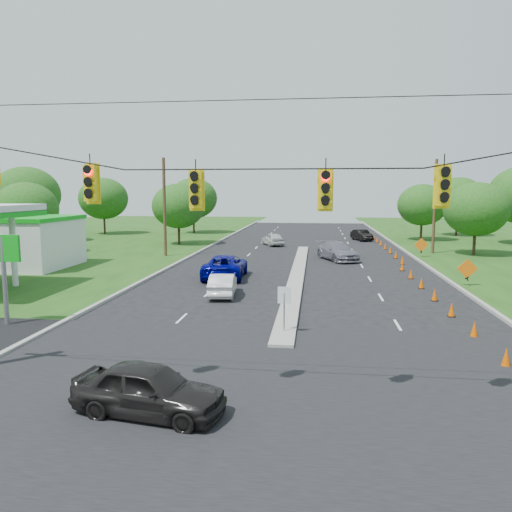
# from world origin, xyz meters

# --- Properties ---
(ground) EXTENTS (160.00, 160.00, 0.00)m
(ground) POSITION_xyz_m (0.00, 0.00, 0.00)
(ground) COLOR black
(ground) RESTS_ON ground
(cross_street) EXTENTS (160.00, 14.00, 0.02)m
(cross_street) POSITION_xyz_m (0.00, 0.00, 0.00)
(cross_street) COLOR black
(cross_street) RESTS_ON ground
(curb_left) EXTENTS (0.25, 110.00, 0.16)m
(curb_left) POSITION_xyz_m (-10.10, 30.00, 0.00)
(curb_left) COLOR gray
(curb_left) RESTS_ON ground
(curb_right) EXTENTS (0.25, 110.00, 0.16)m
(curb_right) POSITION_xyz_m (10.10, 30.00, 0.00)
(curb_right) COLOR gray
(curb_right) RESTS_ON ground
(median) EXTENTS (1.00, 34.00, 0.18)m
(median) POSITION_xyz_m (0.00, 21.00, 0.00)
(median) COLOR gray
(median) RESTS_ON ground
(median_sign) EXTENTS (0.55, 0.06, 2.05)m
(median_sign) POSITION_xyz_m (0.00, 6.00, 1.46)
(median_sign) COLOR gray
(median_sign) RESTS_ON ground
(signal_span) EXTENTS (25.60, 0.32, 9.00)m
(signal_span) POSITION_xyz_m (-0.05, -1.00, 4.97)
(signal_span) COLOR #422D1C
(signal_span) RESTS_ON ground
(utility_pole_far_left) EXTENTS (0.28, 0.28, 9.00)m
(utility_pole_far_left) POSITION_xyz_m (-12.50, 30.00, 4.50)
(utility_pole_far_left) COLOR #422D1C
(utility_pole_far_left) RESTS_ON ground
(utility_pole_far_right) EXTENTS (0.28, 0.28, 9.00)m
(utility_pole_far_right) POSITION_xyz_m (12.50, 35.00, 4.50)
(utility_pole_far_right) COLOR #422D1C
(utility_pole_far_right) RESTS_ON ground
(cone_0) EXTENTS (0.32, 0.32, 0.70)m
(cone_0) POSITION_xyz_m (7.83, 3.00, 0.35)
(cone_0) COLOR #D85000
(cone_0) RESTS_ON ground
(cone_1) EXTENTS (0.32, 0.32, 0.70)m
(cone_1) POSITION_xyz_m (7.83, 6.50, 0.35)
(cone_1) COLOR #D85000
(cone_1) RESTS_ON ground
(cone_2) EXTENTS (0.32, 0.32, 0.70)m
(cone_2) POSITION_xyz_m (7.83, 10.00, 0.35)
(cone_2) COLOR #D85000
(cone_2) RESTS_ON ground
(cone_3) EXTENTS (0.32, 0.32, 0.70)m
(cone_3) POSITION_xyz_m (7.83, 13.50, 0.35)
(cone_3) COLOR #D85000
(cone_3) RESTS_ON ground
(cone_4) EXTENTS (0.32, 0.32, 0.70)m
(cone_4) POSITION_xyz_m (7.83, 17.00, 0.35)
(cone_4) COLOR #D85000
(cone_4) RESTS_ON ground
(cone_5) EXTENTS (0.32, 0.32, 0.70)m
(cone_5) POSITION_xyz_m (7.83, 20.50, 0.35)
(cone_5) COLOR #D85000
(cone_5) RESTS_ON ground
(cone_6) EXTENTS (0.32, 0.32, 0.70)m
(cone_6) POSITION_xyz_m (7.83, 24.00, 0.35)
(cone_6) COLOR #D85000
(cone_6) RESTS_ON ground
(cone_7) EXTENTS (0.32, 0.32, 0.70)m
(cone_7) POSITION_xyz_m (8.43, 27.50, 0.35)
(cone_7) COLOR #D85000
(cone_7) RESTS_ON ground
(cone_8) EXTENTS (0.32, 0.32, 0.70)m
(cone_8) POSITION_xyz_m (8.43, 31.00, 0.35)
(cone_8) COLOR #D85000
(cone_8) RESTS_ON ground
(cone_9) EXTENTS (0.32, 0.32, 0.70)m
(cone_9) POSITION_xyz_m (8.43, 34.50, 0.35)
(cone_9) COLOR #D85000
(cone_9) RESTS_ON ground
(cone_10) EXTENTS (0.32, 0.32, 0.70)m
(cone_10) POSITION_xyz_m (8.43, 38.00, 0.35)
(cone_10) COLOR #D85000
(cone_10) RESTS_ON ground
(cone_11) EXTENTS (0.32, 0.32, 0.70)m
(cone_11) POSITION_xyz_m (8.43, 41.50, 0.35)
(cone_11) COLOR #D85000
(cone_11) RESTS_ON ground
(cone_12) EXTENTS (0.32, 0.32, 0.70)m
(cone_12) POSITION_xyz_m (8.43, 45.00, 0.35)
(cone_12) COLOR #D85000
(cone_12) RESTS_ON ground
(cone_13) EXTENTS (0.32, 0.32, 0.70)m
(cone_13) POSITION_xyz_m (8.43, 48.50, 0.35)
(cone_13) COLOR #D85000
(cone_13) RESTS_ON ground
(work_sign_1) EXTENTS (1.27, 0.58, 1.37)m
(work_sign_1) POSITION_xyz_m (10.80, 18.00, 1.09)
(work_sign_1) COLOR black
(work_sign_1) RESTS_ON ground
(work_sign_2) EXTENTS (1.27, 0.58, 1.37)m
(work_sign_2) POSITION_xyz_m (10.80, 32.00, 1.09)
(work_sign_2) COLOR black
(work_sign_2) RESTS_ON ground
(tree_2) EXTENTS (5.88, 5.88, 6.86)m
(tree_2) POSITION_xyz_m (-26.00, 30.00, 4.34)
(tree_2) COLOR black
(tree_2) RESTS_ON ground
(tree_3) EXTENTS (7.56, 7.56, 8.82)m
(tree_3) POSITION_xyz_m (-32.00, 40.00, 5.58)
(tree_3) COLOR black
(tree_3) RESTS_ON ground
(tree_4) EXTENTS (6.72, 6.72, 7.84)m
(tree_4) POSITION_xyz_m (-28.00, 52.00, 4.96)
(tree_4) COLOR black
(tree_4) RESTS_ON ground
(tree_5) EXTENTS (5.88, 5.88, 6.86)m
(tree_5) POSITION_xyz_m (-14.00, 40.00, 4.34)
(tree_5) COLOR black
(tree_5) RESTS_ON ground
(tree_6) EXTENTS (6.72, 6.72, 7.84)m
(tree_6) POSITION_xyz_m (-16.00, 55.00, 4.96)
(tree_6) COLOR black
(tree_6) RESTS_ON ground
(tree_9) EXTENTS (5.88, 5.88, 6.86)m
(tree_9) POSITION_xyz_m (16.00, 34.00, 4.34)
(tree_9) COLOR black
(tree_9) RESTS_ON ground
(tree_11) EXTENTS (6.72, 6.72, 7.84)m
(tree_11) POSITION_xyz_m (20.00, 55.00, 4.96)
(tree_11) COLOR black
(tree_11) RESTS_ON ground
(tree_12) EXTENTS (5.88, 5.88, 6.86)m
(tree_12) POSITION_xyz_m (14.00, 48.00, 4.34)
(tree_12) COLOR black
(tree_12) RESTS_ON ground
(black_sedan) EXTENTS (4.42, 2.38, 1.43)m
(black_sedan) POSITION_xyz_m (-3.13, -2.02, 0.71)
(black_sedan) COLOR black
(black_sedan) RESTS_ON ground
(white_sedan) EXTENTS (1.75, 4.07, 1.30)m
(white_sedan) POSITION_xyz_m (-4.02, 13.45, 0.65)
(white_sedan) COLOR white
(white_sedan) RESTS_ON ground
(blue_pickup) EXTENTS (2.87, 5.89, 1.61)m
(blue_pickup) POSITION_xyz_m (-4.96, 19.45, 0.81)
(blue_pickup) COLOR #000078
(blue_pickup) RESTS_ON ground
(silver_car_far) EXTENTS (4.10, 5.86, 1.58)m
(silver_car_far) POSITION_xyz_m (3.20, 29.33, 0.79)
(silver_car_far) COLOR slate
(silver_car_far) RESTS_ON ground
(silver_car_oncoming) EXTENTS (3.13, 4.42, 1.40)m
(silver_car_oncoming) POSITION_xyz_m (-3.46, 40.56, 0.70)
(silver_car_oncoming) COLOR silver
(silver_car_oncoming) RESTS_ON ground
(dark_car_receding) EXTENTS (2.59, 4.31, 1.34)m
(dark_car_receding) POSITION_xyz_m (6.84, 47.23, 0.67)
(dark_car_receding) COLOR black
(dark_car_receding) RESTS_ON ground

